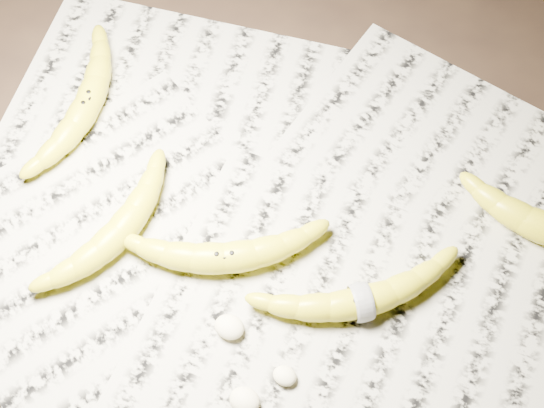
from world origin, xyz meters
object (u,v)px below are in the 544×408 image
at_px(banana_left_b, 118,231).
at_px(banana_center, 225,257).
at_px(banana_taped, 361,301).
at_px(banana_left_a, 87,103).

distance_m(banana_left_b, banana_center, 0.13).
distance_m(banana_left_b, banana_taped, 0.30).
bearing_deg(banana_taped, banana_left_b, 149.26).
height_order(banana_left_a, banana_taped, same).
bearing_deg(banana_left_b, banana_center, -67.83).
height_order(banana_left_a, banana_center, banana_center).
height_order(banana_center, banana_taped, banana_center).
bearing_deg(banana_left_b, banana_taped, -70.38).
distance_m(banana_center, banana_taped, 0.17).
bearing_deg(banana_center, banana_left_b, 161.18).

